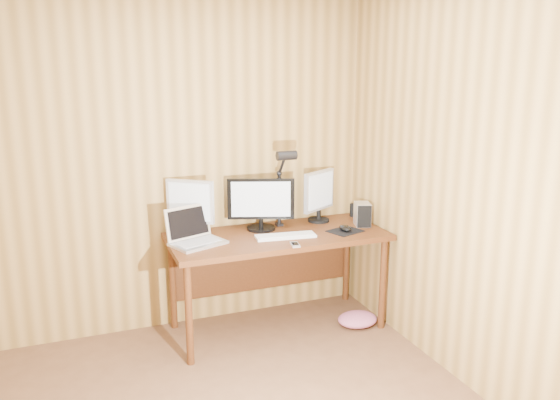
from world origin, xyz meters
TOP-DOWN VIEW (x-y plane):
  - room_shell at (0.00, 0.00)m, footprint 4.00×4.00m
  - desk at (0.93, 1.70)m, footprint 1.60×0.70m
  - monitor_center at (0.86, 1.79)m, footprint 0.48×0.22m
  - monitor_left at (0.33, 1.84)m, footprint 0.31×0.25m
  - monitor_right at (1.36, 1.84)m, footprint 0.33×0.21m
  - laptop at (0.31, 1.64)m, footprint 0.43×0.38m
  - keyboard at (0.95, 1.53)m, footprint 0.45×0.18m
  - mousepad at (1.43, 1.51)m, footprint 0.29×0.26m
  - mouse at (1.43, 1.51)m, footprint 0.12×0.14m
  - hard_drive at (1.63, 1.61)m, footprint 0.15×0.19m
  - phone at (0.94, 1.33)m, footprint 0.07×0.12m
  - speaker at (1.69, 1.87)m, footprint 0.05×0.05m
  - desk_lamp at (1.02, 1.76)m, footprint 0.15×0.21m
  - fabric_pile at (1.52, 1.44)m, footprint 0.36×0.32m

SIDE VIEW (x-z plane):
  - fabric_pile at x=1.52m, z-range 0.00..0.10m
  - desk at x=0.93m, z-range 0.25..1.00m
  - mousepad at x=1.43m, z-range 0.75..0.75m
  - phone at x=0.94m, z-range 0.75..0.76m
  - keyboard at x=0.95m, z-range 0.75..0.77m
  - mouse at x=1.43m, z-range 0.75..0.80m
  - speaker at x=1.69m, z-range 0.75..0.86m
  - laptop at x=0.31m, z-range 0.69..0.94m
  - hard_drive at x=1.63m, z-range 0.75..0.93m
  - monitor_center at x=0.86m, z-range 0.76..1.15m
  - monitor_right at x=1.36m, z-range 0.76..1.18m
  - monitor_left at x=0.33m, z-range 0.76..1.18m
  - desk_lamp at x=1.02m, z-range 0.83..1.47m
  - room_shell at x=0.00m, z-range -0.75..3.25m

